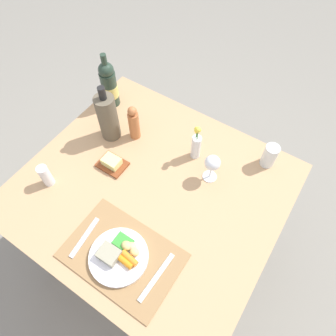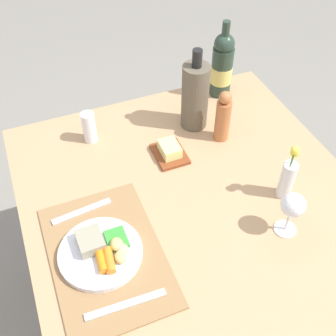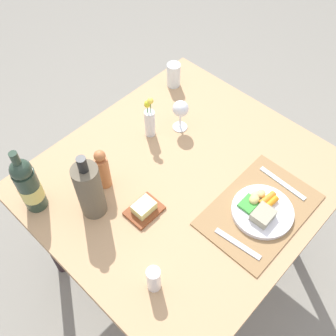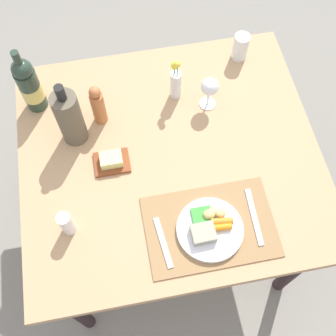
{
  "view_description": "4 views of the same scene",
  "coord_description": "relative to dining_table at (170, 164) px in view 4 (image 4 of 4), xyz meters",
  "views": [
    {
      "loc": [
        0.43,
        -0.51,
        1.94
      ],
      "look_at": [
        0.03,
        0.09,
        0.83
      ],
      "focal_mm": 32.46,
      "sensor_mm": 36.0,
      "label": 1
    },
    {
      "loc": [
        0.72,
        -0.38,
        1.76
      ],
      "look_at": [
        -0.08,
        -0.06,
        0.86
      ],
      "focal_mm": 44.76,
      "sensor_mm": 36.0,
      "label": 2
    },
    {
      "loc": [
        -0.7,
        -0.58,
        2.03
      ],
      "look_at": [
        -0.04,
        0.05,
        0.83
      ],
      "focal_mm": 41.88,
      "sensor_mm": 36.0,
      "label": 3
    },
    {
      "loc": [
        -0.15,
        -0.74,
        2.18
      ],
      "look_at": [
        -0.02,
        -0.09,
        0.84
      ],
      "focal_mm": 45.74,
      "sensor_mm": 36.0,
      "label": 4
    }
  ],
  "objects": [
    {
      "name": "ground_plane",
      "position": [
        0.0,
        0.0,
        -0.69
      ],
      "size": [
        8.0,
        8.0,
        0.0
      ],
      "primitive_type": "plane",
      "color": "gray"
    },
    {
      "name": "dining_table",
      "position": [
        0.0,
        0.0,
        0.0
      ],
      "size": [
        1.12,
        1.02,
        0.77
      ],
      "color": "tan",
      "rests_on": "ground_plane"
    },
    {
      "name": "placemat",
      "position": [
        0.08,
        -0.31,
        0.09
      ],
      "size": [
        0.44,
        0.3,
        0.01
      ],
      "primitive_type": "cube",
      "color": "#977247",
      "rests_on": "dining_table"
    },
    {
      "name": "dinner_plate",
      "position": [
        0.08,
        -0.32,
        0.11
      ],
      "size": [
        0.23,
        0.23,
        0.05
      ],
      "color": "white",
      "rests_on": "placemat"
    },
    {
      "name": "fork",
      "position": [
        -0.09,
        -0.33,
        0.09
      ],
      "size": [
        0.04,
        0.18,
        0.0
      ],
      "primitive_type": "cube",
      "rotation": [
        0.0,
        0.0,
        0.11
      ],
      "color": "silver",
      "rests_on": "placemat"
    },
    {
      "name": "knife",
      "position": [
        0.24,
        -0.3,
        0.09
      ],
      "size": [
        0.03,
        0.21,
        0.0
      ],
      "primitive_type": "cube",
      "rotation": [
        0.0,
        0.0,
        -0.04
      ],
      "color": "silver",
      "rests_on": "placemat"
    },
    {
      "name": "flower_vase",
      "position": [
        0.07,
        0.26,
        0.17
      ],
      "size": [
        0.04,
        0.04,
        0.21
      ],
      "color": "silver",
      "rests_on": "dining_table"
    },
    {
      "name": "salt_shaker",
      "position": [
        -0.39,
        -0.23,
        0.14
      ],
      "size": [
        0.05,
        0.05,
        0.11
      ],
      "primitive_type": "cylinder",
      "color": "white",
      "rests_on": "dining_table"
    },
    {
      "name": "pepper_mill",
      "position": [
        -0.23,
        0.2,
        0.18
      ],
      "size": [
        0.05,
        0.05,
        0.19
      ],
      "color": "#B66A3B",
      "rests_on": "dining_table"
    },
    {
      "name": "wine_bottle",
      "position": [
        -0.47,
        0.31,
        0.21
      ],
      "size": [
        0.08,
        0.08,
        0.3
      ],
      "color": "#293C2E",
      "rests_on": "dining_table"
    },
    {
      "name": "cooler_bottle",
      "position": [
        -0.34,
        0.14,
        0.21
      ],
      "size": [
        0.09,
        0.09,
        0.3
      ],
      "color": "brown",
      "rests_on": "dining_table"
    },
    {
      "name": "wine_glass",
      "position": [
        0.19,
        0.19,
        0.19
      ],
      "size": [
        0.07,
        0.07,
        0.15
      ],
      "color": "white",
      "rests_on": "dining_table"
    },
    {
      "name": "butter_dish",
      "position": [
        -0.22,
        -0.0,
        0.11
      ],
      "size": [
        0.13,
        0.1,
        0.05
      ],
      "color": "brown",
      "rests_on": "dining_table"
    },
    {
      "name": "water_tumbler",
      "position": [
        0.37,
        0.4,
        0.14
      ],
      "size": [
        0.06,
        0.06,
        0.12
      ],
      "color": "silver",
      "rests_on": "dining_table"
    }
  ]
}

